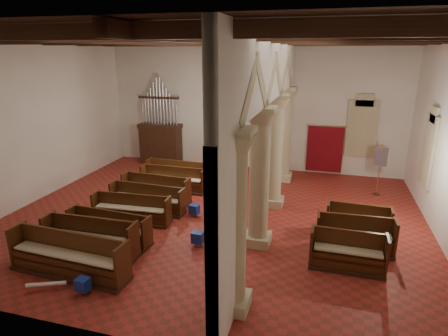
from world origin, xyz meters
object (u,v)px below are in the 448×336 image
processional_banner (378,177)px  nave_pew_0 (69,261)px  pipe_organ (160,136)px  aisle_pew_0 (347,256)px  lectern (217,159)px

processional_banner → nave_pew_0: 11.48m
pipe_organ → aisle_pew_0: 11.71m
processional_banner → pipe_organ: bearing=172.9°
pipe_organ → nave_pew_0: pipe_organ is taller
aisle_pew_0 → nave_pew_0: bearing=-161.4°
pipe_organ → nave_pew_0: (1.97, -9.85, -1.00)m
lectern → nave_pew_0: lectern is taller
pipe_organ → nave_pew_0: size_ratio=1.33×
processional_banner → aisle_pew_0: size_ratio=1.08×
pipe_organ → processional_banner: bearing=-10.0°
nave_pew_0 → aisle_pew_0: (6.83, 2.18, -0.02)m
lectern → nave_pew_0: 9.51m
processional_banner → nave_pew_0: size_ratio=0.63×
lectern → processional_banner: bearing=-2.0°
pipe_organ → lectern: 3.22m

